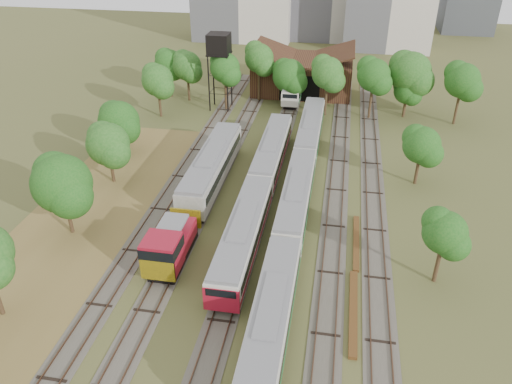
% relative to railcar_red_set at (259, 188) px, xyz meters
% --- Properties ---
extents(ground, '(240.00, 240.00, 0.00)m').
position_rel_railcar_red_set_xyz_m(ground, '(2.00, -20.69, -1.86)').
color(ground, '#475123').
rests_on(ground, ground).
extents(dry_grass_patch, '(14.00, 60.00, 0.04)m').
position_rel_railcar_red_set_xyz_m(dry_grass_patch, '(-16.00, -12.69, -1.84)').
color(dry_grass_patch, brown).
rests_on(dry_grass_patch, ground).
extents(tracks, '(24.60, 80.00, 0.19)m').
position_rel_railcar_red_set_xyz_m(tracks, '(1.33, 4.31, -1.82)').
color(tracks, '#4C473D').
rests_on(tracks, ground).
extents(railcar_red_set, '(2.85, 34.58, 3.53)m').
position_rel_railcar_red_set_xyz_m(railcar_red_set, '(0.00, 0.00, 0.00)').
color(railcar_red_set, black).
rests_on(railcar_red_set, ground).
extents(railcar_green_set, '(2.77, 52.07, 3.41)m').
position_rel_railcar_red_set_xyz_m(railcar_green_set, '(4.00, -1.21, -0.06)').
color(railcar_green_set, black).
rests_on(railcar_green_set, ground).
extents(railcar_rear, '(2.69, 16.08, 3.32)m').
position_rel_railcar_red_set_xyz_m(railcar_rear, '(0.00, 35.25, -0.11)').
color(railcar_rear, black).
rests_on(railcar_rear, ground).
extents(shunter_locomotive, '(3.01, 8.10, 3.94)m').
position_rel_railcar_red_set_xyz_m(shunter_locomotive, '(-6.00, -11.53, 0.06)').
color(shunter_locomotive, black).
rests_on(shunter_locomotive, ground).
extents(old_grey_coach, '(3.11, 18.00, 3.85)m').
position_rel_railcar_red_set_xyz_m(old_grey_coach, '(-6.00, 3.42, 0.24)').
color(old_grey_coach, black).
rests_on(old_grey_coach, ground).
extents(water_tower, '(3.29, 3.29, 11.37)m').
position_rel_railcar_red_set_xyz_m(water_tower, '(-10.62, 26.87, 7.72)').
color(water_tower, black).
rests_on(water_tower, ground).
extents(rail_pile_near, '(0.63, 9.52, 0.32)m').
position_rel_railcar_red_set_xyz_m(rail_pile_near, '(10.00, -14.79, -1.71)').
color(rail_pile_near, brown).
rests_on(rail_pile_near, ground).
extents(rail_pile_far, '(0.54, 8.70, 0.28)m').
position_rel_railcar_red_set_xyz_m(rail_pile_far, '(10.20, -5.45, -1.72)').
color(rail_pile_far, brown).
rests_on(rail_pile_far, ground).
extents(maintenance_shed, '(16.45, 11.55, 7.58)m').
position_rel_railcar_red_set_xyz_m(maintenance_shed, '(1.00, 37.29, 1.05)').
color(maintenance_shed, '#351713').
rests_on(maintenance_shed, ground).
extents(tree_band_left, '(7.88, 61.98, 8.19)m').
position_rel_railcar_red_set_xyz_m(tree_band_left, '(-18.01, 2.34, 3.29)').
color(tree_band_left, '#382616').
rests_on(tree_band_left, ground).
extents(tree_band_far, '(45.19, 9.37, 9.45)m').
position_rel_railcar_red_set_xyz_m(tree_band_far, '(5.52, 28.31, 4.31)').
color(tree_band_far, '#382616').
rests_on(tree_band_far, ground).
extents(tree_band_right, '(4.19, 41.56, 6.87)m').
position_rel_railcar_red_set_xyz_m(tree_band_right, '(16.83, 9.38, 2.72)').
color(tree_band_right, '#382616').
rests_on(tree_band_right, ground).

